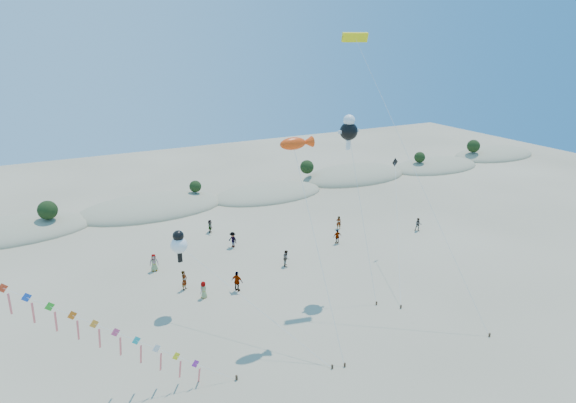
# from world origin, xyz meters

# --- Properties ---
(dune_ridge) EXTENTS (145.30, 11.49, 5.57)m
(dune_ridge) POSITION_xyz_m (1.06, 45.14, 0.11)
(dune_ridge) COLOR gray
(dune_ridge) RESTS_ON ground
(fish_kite) EXTENTS (2.57, 7.64, 14.56)m
(fish_kite) POSITION_xyz_m (4.76, 14.42, 14.05)
(fish_kite) COLOR #3F2D1E
(fish_kite) RESTS_ON ground
(cartoon_kite_low) EXTENTS (7.48, 13.06, 6.84)m
(cartoon_kite_low) POSITION_xyz_m (-2.86, 19.86, 5.74)
(cartoon_kite_low) COLOR #3F2D1E
(cartoon_kite_low) RESTS_ON ground
(cartoon_kite_high) EXTENTS (2.00, 5.89, 15.21)m
(cartoon_kite_high) POSITION_xyz_m (11.55, 17.88, 13.96)
(cartoon_kite_high) COLOR #3F2D1E
(cartoon_kite_high) RESTS_ON ground
(parafoil_kite) EXTENTS (5.11, 14.01, 21.63)m
(parafoil_kite) POSITION_xyz_m (12.47, 18.45, 20.73)
(parafoil_kite) COLOR #3F2D1E
(parafoil_kite) RESTS_ON ground
(dark_kite) EXTENTS (7.43, 10.49, 9.76)m
(dark_kite) POSITION_xyz_m (17.82, 18.55, 6.45)
(dark_kite) COLOR #3F2D1E
(dark_kite) RESTS_ON ground
(beachgoers) EXTENTS (30.28, 15.32, 1.88)m
(beachgoers) POSITION_xyz_m (6.42, 25.90, 0.83)
(beachgoers) COLOR slate
(beachgoers) RESTS_ON ground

